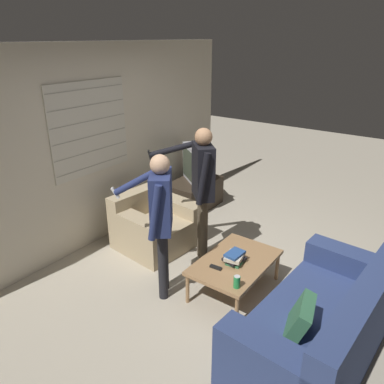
# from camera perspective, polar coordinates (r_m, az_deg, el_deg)

# --- Properties ---
(ground_plane) EXTENTS (16.00, 16.00, 0.00)m
(ground_plane) POSITION_cam_1_polar(r_m,az_deg,el_deg) (4.39, 5.77, -13.87)
(ground_plane) COLOR #B2A893
(wall_back) EXTENTS (5.20, 0.08, 2.55)m
(wall_back) POSITION_cam_1_polar(r_m,az_deg,el_deg) (5.02, -14.10, 6.77)
(wall_back) COLOR beige
(wall_back) RESTS_ON ground_plane
(couch_blue) EXTENTS (1.84, 0.99, 0.90)m
(couch_blue) POSITION_cam_1_polar(r_m,az_deg,el_deg) (3.51, 19.11, -19.00)
(couch_blue) COLOR navy
(couch_blue) RESTS_ON ground_plane
(armchair_beige) EXTENTS (1.03, 0.94, 0.72)m
(armchair_beige) POSITION_cam_1_polar(r_m,az_deg,el_deg) (5.01, -5.66, -4.96)
(armchair_beige) COLOR tan
(armchair_beige) RESTS_ON ground_plane
(coffee_table) EXTENTS (1.01, 0.67, 0.38)m
(coffee_table) POSITION_cam_1_polar(r_m,az_deg,el_deg) (4.12, 6.59, -10.74)
(coffee_table) COLOR #9E754C
(coffee_table) RESTS_ON ground_plane
(tv_stand) EXTENTS (0.91, 0.55, 0.47)m
(tv_stand) POSITION_cam_1_polar(r_m,az_deg,el_deg) (6.06, 0.33, -0.31)
(tv_stand) COLOR #33281E
(tv_stand) RESTS_ON ground_plane
(tv) EXTENTS (0.53, 0.62, 0.57)m
(tv) POSITION_cam_1_polar(r_m,az_deg,el_deg) (5.88, 0.32, 4.33)
(tv) COLOR #B2B2B7
(tv) RESTS_ON tv_stand
(person_left_standing) EXTENTS (0.52, 0.79, 1.58)m
(person_left_standing) POSITION_cam_1_polar(r_m,az_deg,el_deg) (3.75, -4.84, -2.83)
(person_left_standing) COLOR black
(person_left_standing) RESTS_ON ground_plane
(person_right_standing) EXTENTS (0.51, 0.81, 1.67)m
(person_right_standing) POSITION_cam_1_polar(r_m,az_deg,el_deg) (4.35, 1.52, 1.84)
(person_right_standing) COLOR #4C4233
(person_right_standing) RESTS_ON ground_plane
(book_stack) EXTENTS (0.26, 0.22, 0.12)m
(book_stack) POSITION_cam_1_polar(r_m,az_deg,el_deg) (4.03, 6.53, -9.89)
(book_stack) COLOR #33754C
(book_stack) RESTS_ON coffee_table
(soda_can) EXTENTS (0.07, 0.07, 0.13)m
(soda_can) POSITION_cam_1_polar(r_m,az_deg,el_deg) (3.68, 6.85, -13.42)
(soda_can) COLOR #238E47
(soda_can) RESTS_ON coffee_table
(spare_remote) EXTENTS (0.05, 0.13, 0.02)m
(spare_remote) POSITION_cam_1_polar(r_m,az_deg,el_deg) (3.95, 3.65, -11.39)
(spare_remote) COLOR black
(spare_remote) RESTS_ON coffee_table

